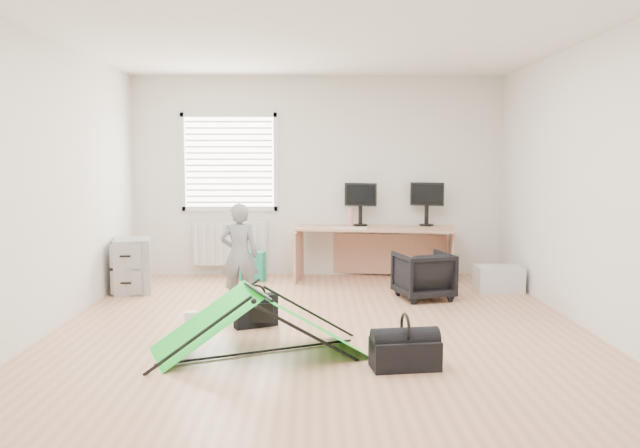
{
  "coord_description": "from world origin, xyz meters",
  "views": [
    {
      "loc": [
        -0.07,
        -5.75,
        1.6
      ],
      "look_at": [
        0.0,
        0.4,
        0.95
      ],
      "focal_mm": 35.0,
      "sensor_mm": 36.0,
      "label": 1
    }
  ],
  "objects_px": {
    "monitor_left": "(360,210)",
    "storage_crate": "(499,279)",
    "desk": "(375,254)",
    "monitor_right": "(427,210)",
    "laptop_bag": "(256,311)",
    "filing_cabinet": "(133,265)",
    "thermos": "(351,218)",
    "kite": "(258,323)",
    "office_chair": "(423,275)",
    "person": "(239,255)",
    "duffel_bag": "(405,354)"
  },
  "relations": [
    {
      "from": "monitor_left",
      "to": "storage_crate",
      "type": "height_order",
      "value": "monitor_left"
    },
    {
      "from": "desk",
      "to": "monitor_right",
      "type": "relative_size",
      "value": 4.6
    },
    {
      "from": "monitor_right",
      "to": "laptop_bag",
      "type": "bearing_deg",
      "value": -110.76
    },
    {
      "from": "filing_cabinet",
      "to": "thermos",
      "type": "bearing_deg",
      "value": 1.95
    },
    {
      "from": "kite",
      "to": "office_chair",
      "type": "bearing_deg",
      "value": 27.25
    },
    {
      "from": "desk",
      "to": "person",
      "type": "relative_size",
      "value": 1.82
    },
    {
      "from": "storage_crate",
      "to": "office_chair",
      "type": "bearing_deg",
      "value": -157.45
    },
    {
      "from": "monitor_right",
      "to": "duffel_bag",
      "type": "height_order",
      "value": "monitor_right"
    },
    {
      "from": "desk",
      "to": "storage_crate",
      "type": "bearing_deg",
      "value": -18.2
    },
    {
      "from": "monitor_right",
      "to": "person",
      "type": "height_order",
      "value": "monitor_right"
    },
    {
      "from": "monitor_left",
      "to": "laptop_bag",
      "type": "xyz_separation_m",
      "value": [
        -1.18,
        -2.5,
        -0.76
      ]
    },
    {
      "from": "office_chair",
      "to": "duffel_bag",
      "type": "distance_m",
      "value": 2.45
    },
    {
      "from": "desk",
      "to": "laptop_bag",
      "type": "bearing_deg",
      "value": -111.99
    },
    {
      "from": "office_chair",
      "to": "kite",
      "type": "height_order",
      "value": "office_chair"
    },
    {
      "from": "kite",
      "to": "laptop_bag",
      "type": "bearing_deg",
      "value": 74.24
    },
    {
      "from": "storage_crate",
      "to": "laptop_bag",
      "type": "distance_m",
      "value": 3.22
    },
    {
      "from": "person",
      "to": "monitor_left",
      "type": "bearing_deg",
      "value": -132.19
    },
    {
      "from": "desk",
      "to": "laptop_bag",
      "type": "relative_size",
      "value": 4.99
    },
    {
      "from": "thermos",
      "to": "person",
      "type": "xyz_separation_m",
      "value": [
        -1.29,
        -1.5,
        -0.26
      ]
    },
    {
      "from": "desk",
      "to": "person",
      "type": "distance_m",
      "value": 2.2
    },
    {
      "from": "laptop_bag",
      "to": "person",
      "type": "bearing_deg",
      "value": 81.78
    },
    {
      "from": "person",
      "to": "laptop_bag",
      "type": "relative_size",
      "value": 2.74
    },
    {
      "from": "filing_cabinet",
      "to": "kite",
      "type": "bearing_deg",
      "value": -68.04
    },
    {
      "from": "thermos",
      "to": "office_chair",
      "type": "xyz_separation_m",
      "value": [
        0.77,
        -1.14,
        -0.55
      ]
    },
    {
      "from": "monitor_right",
      "to": "kite",
      "type": "bearing_deg",
      "value": -101.9
    },
    {
      "from": "filing_cabinet",
      "to": "desk",
      "type": "bearing_deg",
      "value": 0.1
    },
    {
      "from": "desk",
      "to": "kite",
      "type": "height_order",
      "value": "desk"
    },
    {
      "from": "monitor_right",
      "to": "person",
      "type": "distance_m",
      "value": 2.88
    },
    {
      "from": "kite",
      "to": "desk",
      "type": "bearing_deg",
      "value": 45.66
    },
    {
      "from": "monitor_left",
      "to": "kite",
      "type": "xyz_separation_m",
      "value": [
        -1.09,
        -3.32,
        -0.65
      ]
    },
    {
      "from": "desk",
      "to": "person",
      "type": "xyz_separation_m",
      "value": [
        -1.61,
        -1.48,
        0.21
      ]
    },
    {
      "from": "kite",
      "to": "person",
      "type": "bearing_deg",
      "value": 79.46
    },
    {
      "from": "monitor_right",
      "to": "person",
      "type": "relative_size",
      "value": 0.4
    },
    {
      "from": "office_chair",
      "to": "duffel_bag",
      "type": "bearing_deg",
      "value": 62.48
    },
    {
      "from": "monitor_right",
      "to": "storage_crate",
      "type": "xyz_separation_m",
      "value": [
        0.72,
        -0.91,
        -0.76
      ]
    },
    {
      "from": "office_chair",
      "to": "laptop_bag",
      "type": "height_order",
      "value": "office_chair"
    },
    {
      "from": "filing_cabinet",
      "to": "kite",
      "type": "height_order",
      "value": "filing_cabinet"
    },
    {
      "from": "desk",
      "to": "person",
      "type": "height_order",
      "value": "person"
    },
    {
      "from": "filing_cabinet",
      "to": "laptop_bag",
      "type": "bearing_deg",
      "value": -57.99
    },
    {
      "from": "thermos",
      "to": "office_chair",
      "type": "distance_m",
      "value": 1.48
    },
    {
      "from": "thermos",
      "to": "duffel_bag",
      "type": "height_order",
      "value": "thermos"
    },
    {
      "from": "monitor_left",
      "to": "storage_crate",
      "type": "bearing_deg",
      "value": -5.17
    },
    {
      "from": "thermos",
      "to": "duffel_bag",
      "type": "bearing_deg",
      "value": -86.65
    },
    {
      "from": "desk",
      "to": "monitor_right",
      "type": "height_order",
      "value": "monitor_right"
    },
    {
      "from": "thermos",
      "to": "office_chair",
      "type": "height_order",
      "value": "thermos"
    },
    {
      "from": "person",
      "to": "office_chair",
      "type": "bearing_deg",
      "value": -171.87
    },
    {
      "from": "desk",
      "to": "monitor_left",
      "type": "height_order",
      "value": "monitor_left"
    },
    {
      "from": "thermos",
      "to": "kite",
      "type": "relative_size",
      "value": 0.15
    },
    {
      "from": "office_chair",
      "to": "laptop_bag",
      "type": "distance_m",
      "value": 2.16
    },
    {
      "from": "office_chair",
      "to": "person",
      "type": "bearing_deg",
      "value": -4.59
    }
  ]
}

